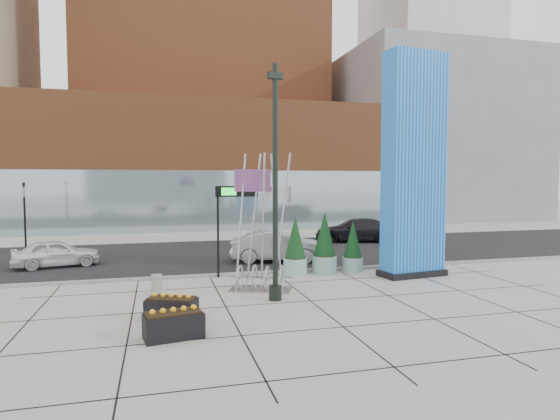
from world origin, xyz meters
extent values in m
plane|color=#9E9991|center=(0.00, 0.00, 0.00)|extent=(160.00, 160.00, 0.00)
cube|color=black|center=(0.00, 10.00, 0.01)|extent=(80.00, 12.00, 0.02)
cube|color=gray|center=(0.00, 4.00, 0.06)|extent=(80.00, 0.30, 0.12)
cube|color=#99522C|center=(1.00, 27.00, 5.50)|extent=(34.00, 10.00, 11.00)
cube|color=#8CA5B2|center=(1.00, 22.20, 2.50)|extent=(34.00, 0.60, 5.00)
cube|color=slate|center=(26.00, 32.00, 9.00)|extent=(20.00, 18.00, 18.00)
cube|color=#B2B7BC|center=(36.00, 48.00, 27.50)|extent=(16.00, 16.00, 55.00)
cube|color=#0C4FB4|center=(6.73, 1.97, 4.88)|extent=(2.84, 1.45, 9.76)
cube|color=black|center=(6.73, 1.97, 0.14)|extent=(3.08, 1.70, 0.27)
cylinder|color=black|center=(-0.17, -0.54, 4.13)|extent=(0.19, 0.19, 8.25)
cylinder|color=black|center=(-0.17, -0.54, 0.26)|extent=(0.45, 0.45, 0.52)
cube|color=black|center=(-0.17, -0.54, 7.84)|extent=(0.55, 0.31, 0.23)
cube|color=#B1B3B6|center=(-0.35, 1.02, 0.03)|extent=(2.60, 1.97, 0.06)
cylinder|color=#B1B3B6|center=(-1.09, 0.81, 2.65)|extent=(0.10, 0.10, 5.29)
cylinder|color=#B1B3B6|center=(-0.67, 1.18, 2.65)|extent=(0.10, 0.10, 5.29)
cylinder|color=#B1B3B6|center=(-0.24, 0.91, 2.65)|extent=(0.10, 0.10, 5.29)
cylinder|color=#B1B3B6|center=(0.23, 1.23, 2.65)|extent=(0.10, 0.10, 5.29)
cylinder|color=#B1B3B6|center=(0.50, 0.75, 2.65)|extent=(0.10, 0.10, 5.29)
torus|color=#B1B3B6|center=(-1.14, 0.91, 0.51)|extent=(0.44, 0.92, 0.96)
torus|color=#B1B3B6|center=(-0.61, 1.13, 0.51)|extent=(0.44, 0.92, 0.96)
torus|color=#B1B3B6|center=(-0.08, 0.91, 0.51)|extent=(0.44, 0.92, 0.96)
torus|color=#B1B3B6|center=(0.44, 1.13, 0.51)|extent=(0.44, 0.92, 0.96)
cube|color=red|center=(-0.67, 1.02, 4.23)|extent=(1.33, 0.49, 0.85)
cube|color=#B1B3B6|center=(0.29, 1.13, 3.71)|extent=(0.96, 0.55, 0.64)
cylinder|color=gray|center=(-4.24, 1.23, 0.38)|extent=(0.39, 0.39, 0.77)
cylinder|color=black|center=(-1.64, 3.80, 1.97)|extent=(0.09, 0.09, 3.94)
cube|color=black|center=(-0.80, 3.80, 3.75)|extent=(1.88, 0.28, 0.47)
cube|color=#19D833|center=(-1.17, 3.70, 3.75)|extent=(0.66, 0.06, 0.33)
cylinder|color=#8EBFB4|center=(4.60, 3.60, 0.33)|extent=(0.95, 0.95, 0.66)
cylinder|color=black|center=(4.60, 3.60, 0.66)|extent=(0.87, 0.87, 0.06)
cone|color=black|center=(4.60, 3.60, 1.51)|extent=(0.85, 0.85, 1.70)
cylinder|color=#8EBFB4|center=(3.20, 3.60, 0.39)|extent=(1.12, 1.12, 0.78)
cylinder|color=black|center=(3.20, 3.60, 0.78)|extent=(1.03, 1.03, 0.07)
cone|color=black|center=(3.20, 3.60, 1.79)|extent=(1.01, 1.01, 2.02)
cylinder|color=#8EBFB4|center=(1.80, 3.60, 0.37)|extent=(1.06, 1.06, 0.74)
cylinder|color=black|center=(1.80, 3.60, 0.74)|extent=(0.97, 0.97, 0.06)
cone|color=black|center=(1.80, 3.60, 1.69)|extent=(0.95, 0.95, 1.90)
cube|color=black|center=(-3.80, -2.00, 0.32)|extent=(1.67, 1.31, 0.64)
cube|color=black|center=(-3.80, -2.00, 0.66)|extent=(1.53, 1.17, 0.06)
cube|color=black|center=(-3.80, -3.70, 0.33)|extent=(1.67, 1.04, 0.67)
cube|color=black|center=(-3.80, -3.70, 0.69)|extent=(1.54, 0.91, 0.07)
imported|color=white|center=(-8.98, 8.20, 0.67)|extent=(4.21, 2.48, 1.34)
imported|color=#ACAFB4|center=(1.84, 6.87, 0.80)|extent=(5.12, 2.76, 1.60)
imported|color=black|center=(8.92, 13.10, 0.79)|extent=(5.82, 3.42, 1.58)
cylinder|color=black|center=(-12.00, 15.00, 1.60)|extent=(0.12, 0.12, 3.20)
imported|color=black|center=(-12.00, 15.00, 3.65)|extent=(0.15, 0.18, 0.90)
camera|label=1|loc=(-4.17, -16.39, 4.29)|focal=30.00mm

